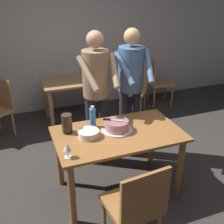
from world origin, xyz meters
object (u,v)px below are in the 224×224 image
main_dining_table (118,143)px  background_chair_1 (134,86)px  cake_knife (110,120)px  background_table (73,89)px  hurricane_lamp (67,124)px  cake_on_platter (117,126)px  wine_glass_near (67,148)px  background_chair_2 (157,80)px  person_standing_beside (131,81)px  chair_near_side (136,205)px  person_cutting_cake (96,86)px  water_bottle (93,118)px  plate_stack (89,134)px

main_dining_table → background_chair_1: (1.07, 1.90, -0.13)m
cake_knife → background_table: 1.84m
cake_knife → background_chair_1: background_chair_1 is taller
hurricane_lamp → background_chair_1: bearing=47.3°
cake_on_platter → hurricane_lamp: size_ratio=1.62×
wine_glass_near → background_chair_2: (2.24, 2.33, -0.36)m
person_standing_beside → chair_near_side: size_ratio=1.91×
hurricane_lamp → background_table: bearing=75.2°
wine_glass_near → hurricane_lamp: 0.46m
person_standing_beside → background_table: person_standing_beside is taller
wine_glass_near → background_chair_1: size_ratio=0.16×
wine_glass_near → background_table: bearing=75.8°
person_cutting_cake → water_bottle: bearing=-113.7°
cake_on_platter → person_standing_beside: size_ratio=0.20×
cake_on_platter → hurricane_lamp: bearing=165.1°
cake_on_platter → background_table: size_ratio=0.34×
person_cutting_cake → background_chair_2: 2.31m
main_dining_table → cake_on_platter: cake_on_platter is taller
water_bottle → background_chair_2: 2.65m
cake_on_platter → cake_knife: size_ratio=1.44×
main_dining_table → background_chair_2: (1.64, 2.07, -0.13)m
person_standing_beside → hurricane_lamp: bearing=-154.3°
plate_stack → water_bottle: size_ratio=0.88×
chair_near_side → person_cutting_cake: bearing=85.8°
cake_on_platter → background_chair_2: background_chair_2 is taller
main_dining_table → wine_glass_near: bearing=-156.7°
plate_stack → background_chair_2: background_chair_2 is taller
cake_knife → hurricane_lamp: size_ratio=1.13×
cake_knife → wine_glass_near: size_ratio=1.64×
cake_knife → background_chair_2: (1.69, 1.98, -0.37)m
cake_knife → background_chair_2: bearing=49.4°
plate_stack → person_cutting_cake: person_cutting_cake is taller
hurricane_lamp → background_table: size_ratio=0.21×
background_table → cake_knife: bearing=-90.1°
cake_on_platter → background_chair_2: (1.63, 2.02, -0.31)m
person_standing_beside → background_table: bearing=110.3°
wine_glass_near → chair_near_side: (0.45, -0.52, -0.36)m
cake_on_platter → wine_glass_near: size_ratio=2.36×
cake_on_platter → main_dining_table: bearing=-97.4°
background_chair_2 → hurricane_lamp: bearing=-138.7°
cake_on_platter → hurricane_lamp: 0.53m
background_table → background_chair_2: background_chair_2 is taller
plate_stack → water_bottle: bearing=60.6°
background_chair_2 → person_standing_beside: bearing=-130.3°
cake_knife → chair_near_side: 0.95m
plate_stack → background_table: size_ratio=0.22×
water_bottle → background_chair_2: size_ratio=0.28×
hurricane_lamp → background_table: 1.80m
person_cutting_cake → hurricane_lamp: bearing=-138.0°
wine_glass_near → cake_knife: bearing=33.2°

